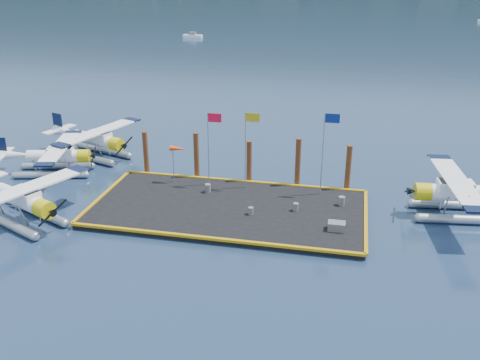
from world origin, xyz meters
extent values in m
plane|color=#19324D|center=(0.00, 0.00, 0.00)|extent=(4000.00, 4000.00, 0.00)
cube|color=black|center=(0.00, 0.00, 0.20)|extent=(20.00, 10.00, 0.40)
cylinder|color=#9CA3AA|center=(-13.67, -3.52, 0.32)|extent=(6.36, 3.33, 0.65)
cylinder|color=#9CA3AA|center=(-14.64, -5.68, 0.32)|extent=(6.36, 3.33, 0.65)
cylinder|color=white|center=(-13.96, -4.68, 1.78)|extent=(5.06, 3.14, 1.19)
cube|color=white|center=(-13.37, -4.95, 2.15)|extent=(2.65, 2.05, 0.97)
cube|color=black|center=(-13.08, -5.08, 2.37)|extent=(1.84, 1.65, 0.59)
cylinder|color=#D5BD0B|center=(-11.41, -5.83, 1.78)|extent=(1.50, 1.58, 1.25)
cube|color=black|center=(-10.57, -6.21, 1.78)|extent=(1.04, 2.21, 1.21)
cube|color=white|center=(-13.37, -4.95, 2.69)|extent=(5.45, 9.51, 0.13)
cube|color=black|center=(-11.47, -0.72, 2.69)|extent=(1.87, 1.55, 0.14)
cylinder|color=#9CA3AA|center=(-16.94, 5.24, 0.29)|extent=(6.06, 1.99, 0.59)
cylinder|color=#9CA3AA|center=(-16.44, 3.14, 0.29)|extent=(6.06, 1.99, 0.59)
cylinder|color=white|center=(-16.49, 4.24, 1.62)|extent=(4.69, 2.11, 1.08)
cube|color=white|center=(-15.92, 4.37, 1.96)|extent=(2.35, 1.55, 0.88)
cube|color=black|center=(-15.64, 4.44, 2.16)|extent=(1.58, 1.32, 0.54)
cylinder|color=#D5BD0B|center=(-14.01, 4.83, 1.62)|extent=(1.22, 1.34, 1.14)
cube|color=black|center=(-13.20, 5.02, 1.62)|extent=(0.56, 2.14, 1.10)
cube|color=white|center=(-15.92, 4.37, 2.45)|extent=(3.48, 8.94, 0.12)
cube|color=black|center=(-16.90, 8.48, 2.45)|extent=(1.64, 1.20, 0.13)
cube|color=black|center=(-14.94, 0.27, 2.45)|extent=(1.64, 1.20, 0.13)
cube|color=black|center=(-20.89, 3.19, 2.50)|extent=(1.08, 0.37, 1.67)
cube|color=white|center=(-20.79, 3.21, 1.87)|extent=(1.63, 3.45, 0.10)
cylinder|color=#9CA3AA|center=(-14.82, 10.07, 0.32)|extent=(6.38, 2.70, 0.63)
cylinder|color=#9CA3AA|center=(-15.57, 7.88, 0.32)|extent=(6.38, 2.70, 0.63)
cylinder|color=white|center=(-15.00, 8.91, 1.74)|extent=(5.01, 2.67, 1.16)
cube|color=white|center=(-14.40, 8.71, 2.11)|extent=(2.57, 1.84, 0.95)
cube|color=black|center=(-14.10, 8.60, 2.32)|extent=(1.75, 1.52, 0.58)
cylinder|color=#D5BD0B|center=(-12.41, 8.03, 1.74)|extent=(1.39, 1.50, 1.22)
cube|color=black|center=(-11.56, 7.74, 1.74)|extent=(0.81, 2.24, 1.18)
cube|color=white|center=(-14.40, 8.71, 2.63)|extent=(4.55, 9.48, 0.13)
cube|color=black|center=(-12.94, 12.99, 2.63)|extent=(1.80, 1.41, 0.14)
cube|color=black|center=(-15.86, 4.42, 2.63)|extent=(1.80, 1.41, 0.14)
cube|color=black|center=(-19.58, 10.47, 2.68)|extent=(1.14, 0.49, 1.79)
cube|color=white|center=(-19.48, 10.43, 2.00)|extent=(2.05, 3.69, 0.11)
cylinder|color=#9CA3AA|center=(17.16, 1.63, 0.34)|extent=(6.96, 1.51, 0.67)
cylinder|color=#9CA3AA|center=(16.86, 4.08, 0.34)|extent=(6.96, 1.51, 0.67)
cylinder|color=white|center=(16.79, 2.83, 1.85)|extent=(5.31, 1.85, 1.23)
cube|color=white|center=(16.12, 2.75, 2.24)|extent=(2.59, 1.52, 1.01)
cube|color=black|center=(15.79, 2.71, 2.46)|extent=(1.70, 1.36, 0.62)
cylinder|color=#D5BD0B|center=(13.90, 2.47, 1.85)|extent=(1.27, 1.42, 1.30)
cube|color=black|center=(12.96, 2.36, 1.85)|extent=(0.37, 2.48, 1.26)
cube|color=white|center=(16.12, 2.75, 2.80)|extent=(2.89, 10.19, 0.13)
cube|color=black|center=(16.71, -2.03, 2.80)|extent=(1.79, 1.20, 0.15)
cube|color=black|center=(15.54, 7.52, 2.80)|extent=(1.79, 1.20, 0.15)
cylinder|color=#5D5E63|center=(-2.20, 2.28, 0.73)|extent=(0.47, 0.47, 0.66)
cylinder|color=#5D5E63|center=(1.88, -0.90, 0.67)|extent=(0.39, 0.39, 0.55)
cylinder|color=#5D5E63|center=(4.98, 0.39, 0.69)|extent=(0.42, 0.42, 0.59)
cylinder|color=#5D5E63|center=(8.21, 2.04, 0.74)|extent=(0.49, 0.49, 0.68)
cube|color=#5D5E63|center=(8.03, -2.05, 0.69)|extent=(1.16, 0.78, 0.58)
cylinder|color=#98979F|center=(-2.50, 3.80, 3.40)|extent=(0.08, 0.08, 6.00)
cube|color=red|center=(-1.95, 3.80, 6.05)|extent=(1.10, 0.03, 0.70)
cylinder|color=#98979F|center=(0.50, 3.80, 3.50)|extent=(0.08, 0.08, 6.20)
cube|color=gold|center=(1.05, 3.80, 6.25)|extent=(1.10, 0.03, 0.70)
cylinder|color=#98979F|center=(6.50, 3.80, 3.65)|extent=(0.08, 0.08, 6.50)
cube|color=navy|center=(7.05, 3.80, 6.55)|extent=(1.10, 0.03, 0.70)
cylinder|color=#98979F|center=(-5.50, 3.80, 1.90)|extent=(0.07, 0.07, 3.00)
cone|color=#FC4A0E|center=(-5.00, 3.80, 3.30)|extent=(1.40, 0.44, 0.44)
cylinder|color=#4A2215|center=(-8.50, 5.40, 2.00)|extent=(0.44, 0.44, 4.00)
cylinder|color=#4A2215|center=(-4.00, 5.40, 2.10)|extent=(0.44, 0.44, 4.20)
cylinder|color=#4A2215|center=(0.50, 5.40, 1.90)|extent=(0.44, 0.44, 3.80)
cylinder|color=#4A2215|center=(4.50, 5.40, 2.15)|extent=(0.44, 0.44, 4.30)
cylinder|color=#4A2215|center=(8.50, 5.40, 2.00)|extent=(0.44, 0.44, 4.00)
camera|label=1|loc=(8.41, -34.91, 17.47)|focal=40.00mm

